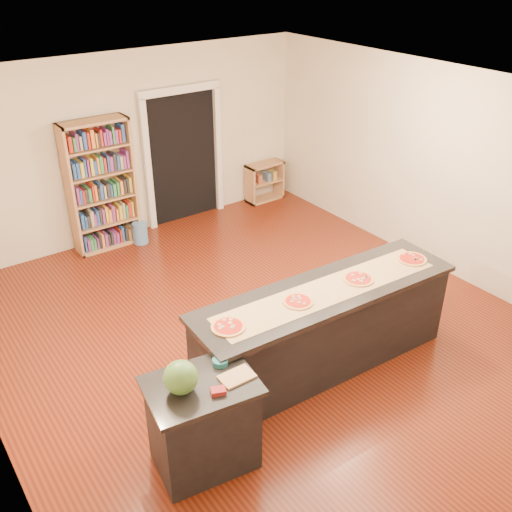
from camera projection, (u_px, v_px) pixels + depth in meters
room at (267, 231)px, 6.13m from camera, size 6.00×7.00×2.80m
doorway at (183, 149)px, 9.14m from camera, size 1.40×0.09×2.21m
kitchen_island at (324, 328)px, 6.11m from camera, size 2.99×0.81×0.99m
side_counter at (203, 424)px, 4.95m from camera, size 0.92×0.68×0.91m
bookshelf at (101, 186)px, 8.36m from camera, size 0.98×0.35×1.96m
low_shelf at (265, 182)px, 10.22m from camera, size 0.69×0.30×0.69m
waste_bin at (140, 233)px, 8.83m from camera, size 0.23×0.23×0.33m
kraft_paper at (329, 290)px, 5.86m from camera, size 2.62×0.60×0.00m
watermelon at (181, 377)px, 4.59m from camera, size 0.29×0.29×0.29m
cutting_board at (237, 377)px, 4.79m from camera, size 0.29×0.20×0.02m
package_red at (218, 391)px, 4.62m from camera, size 0.14×0.13×0.04m
package_teal at (220, 362)px, 4.94m from camera, size 0.14×0.14×0.05m
pizza_a at (228, 327)px, 5.29m from camera, size 0.33×0.33×0.02m
pizza_b at (298, 301)px, 5.66m from camera, size 0.30×0.30×0.02m
pizza_c at (358, 279)px, 6.04m from camera, size 0.34×0.34×0.02m
pizza_d at (412, 259)px, 6.41m from camera, size 0.32×0.32×0.02m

